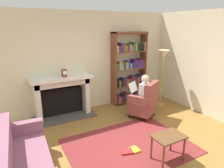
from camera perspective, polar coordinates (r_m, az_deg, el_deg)
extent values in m
plane|color=olive|center=(3.98, 7.45, -19.36)|extent=(14.00, 14.00, 0.00)
cube|color=beige|center=(5.57, -7.62, 6.29)|extent=(5.60, 0.10, 2.70)
cube|color=beige|center=(6.07, 21.55, 6.12)|extent=(0.10, 5.20, 2.70)
cube|color=maroon|center=(4.18, 4.93, -17.25)|extent=(2.40, 1.80, 0.01)
cube|color=#4C4742|center=(5.41, -13.36, -9.12)|extent=(1.56, 0.64, 0.05)
cube|color=black|center=(5.46, -14.24, -4.65)|extent=(1.04, 0.20, 0.70)
cube|color=silver|center=(5.21, -20.59, -4.89)|extent=(0.12, 0.44, 1.03)
cube|color=silver|center=(5.48, -7.75, -2.89)|extent=(0.12, 0.44, 1.03)
cube|color=silver|center=(5.18, -14.33, 0.66)|extent=(1.36, 0.44, 0.16)
cube|color=silver|center=(5.10, -14.24, 1.69)|extent=(1.52, 0.56, 0.06)
cylinder|color=brown|center=(5.06, -13.54, 3.07)|extent=(0.14, 0.14, 0.18)
cylinder|color=white|center=(5.00, -13.36, 3.17)|extent=(0.10, 0.01, 0.10)
cube|color=brown|center=(5.76, 0.48, 3.96)|extent=(0.04, 0.32, 2.15)
cube|color=brown|center=(6.32, 8.83, 4.89)|extent=(0.04, 0.32, 2.15)
cube|color=brown|center=(5.90, 5.10, 14.51)|extent=(1.09, 0.32, 0.04)
cube|color=brown|center=(6.31, 4.62, -4.57)|extent=(1.05, 0.32, 0.02)
cube|color=#4C1E59|center=(6.04, 1.10, -4.16)|extent=(0.09, 0.26, 0.24)
cube|color=#997F4C|center=(6.08, 1.71, -4.34)|extent=(0.04, 0.26, 0.18)
cube|color=maroon|center=(6.12, 2.26, -4.27)|extent=(0.09, 0.26, 0.17)
cube|color=navy|center=(6.15, 2.84, -4.04)|extent=(0.04, 0.26, 0.19)
cube|color=navy|center=(6.17, 3.21, -3.88)|extent=(0.04, 0.26, 0.21)
cube|color=brown|center=(6.19, 3.53, -3.83)|extent=(0.04, 0.26, 0.21)
cube|color=maroon|center=(6.21, 3.94, -3.56)|extent=(0.06, 0.26, 0.25)
cube|color=brown|center=(6.26, 4.52, -3.82)|extent=(0.09, 0.26, 0.17)
cube|color=navy|center=(6.30, 5.17, -3.66)|extent=(0.06, 0.26, 0.17)
cube|color=maroon|center=(6.34, 5.73, -3.56)|extent=(0.07, 0.26, 0.17)
cube|color=maroon|center=(6.37, 6.18, -3.37)|extent=(0.05, 0.26, 0.19)
cube|color=navy|center=(6.39, 6.60, -3.02)|extent=(0.05, 0.26, 0.26)
cube|color=maroon|center=(6.44, 7.13, -3.21)|extent=(0.09, 0.26, 0.19)
cube|color=maroon|center=(6.49, 7.70, -3.11)|extent=(0.05, 0.26, 0.18)
cube|color=navy|center=(6.52, 8.21, -2.89)|extent=(0.08, 0.26, 0.21)
cube|color=brown|center=(6.15, 4.73, -0.16)|extent=(1.05, 0.32, 0.02)
cube|color=black|center=(5.88, 1.15, 0.46)|extent=(0.09, 0.26, 0.24)
cube|color=brown|center=(5.92, 1.80, 0.29)|extent=(0.06, 0.26, 0.18)
cube|color=black|center=(5.96, 2.39, 0.29)|extent=(0.06, 0.26, 0.17)
cube|color=navy|center=(5.99, 2.98, 0.65)|extent=(0.06, 0.26, 0.22)
cube|color=maroon|center=(6.02, 3.50, 0.68)|extent=(0.05, 0.26, 0.21)
cube|color=brown|center=(6.07, 4.10, 0.65)|extent=(0.08, 0.26, 0.19)
cube|color=#4C1E59|center=(6.11, 4.79, 0.75)|extent=(0.07, 0.26, 0.18)
cube|color=maroon|center=(6.14, 5.33, 1.08)|extent=(0.06, 0.26, 0.24)
cube|color=navy|center=(6.18, 5.93, 1.22)|extent=(0.09, 0.26, 0.25)
cube|color=maroon|center=(6.24, 6.57, 1.04)|extent=(0.06, 0.26, 0.19)
cube|color=brown|center=(6.27, 7.04, 1.22)|extent=(0.04, 0.26, 0.21)
cube|color=#4C1E59|center=(6.30, 7.46, 1.44)|extent=(0.05, 0.26, 0.25)
cube|color=navy|center=(6.33, 7.91, 1.55)|extent=(0.05, 0.26, 0.26)
cube|color=black|center=(6.38, 8.41, 1.33)|extent=(0.08, 0.26, 0.19)
cube|color=brown|center=(6.03, 4.84, 4.46)|extent=(1.05, 0.32, 0.02)
cube|color=#1E592D|center=(5.76, 1.12, 5.02)|extent=(0.08, 0.26, 0.18)
cube|color=#997F4C|center=(5.80, 1.85, 5.35)|extent=(0.07, 0.26, 0.24)
cube|color=#997F4C|center=(5.84, 2.47, 5.28)|extent=(0.05, 0.26, 0.21)
cube|color=navy|center=(5.88, 3.06, 5.12)|extent=(0.08, 0.26, 0.16)
cube|color=#997F4C|center=(5.92, 3.77, 5.38)|extent=(0.08, 0.26, 0.20)
cube|color=navy|center=(5.96, 4.38, 5.56)|extent=(0.06, 0.26, 0.23)
cube|color=#997F4C|center=(6.00, 4.88, 5.30)|extent=(0.05, 0.26, 0.16)
cube|color=navy|center=(6.03, 5.45, 5.41)|extent=(0.08, 0.26, 0.17)
cube|color=#4C1E59|center=(6.07, 6.11, 5.85)|extent=(0.07, 0.26, 0.25)
cube|color=#4C1E59|center=(6.11, 6.67, 5.88)|extent=(0.07, 0.26, 0.25)
cube|color=navy|center=(6.15, 7.17, 5.80)|extent=(0.05, 0.26, 0.22)
cube|color=#4C1E59|center=(6.19, 7.75, 6.03)|extent=(0.09, 0.26, 0.26)
cube|color=#4C1E59|center=(6.25, 8.41, 5.87)|extent=(0.08, 0.26, 0.21)
cube|color=brown|center=(5.94, 4.96, 9.24)|extent=(1.05, 0.32, 0.02)
cube|color=#997F4C|center=(5.68, 1.11, 10.03)|extent=(0.07, 0.26, 0.19)
cube|color=navy|center=(5.71, 1.72, 10.04)|extent=(0.05, 0.26, 0.18)
cube|color=#4C1E59|center=(5.75, 2.39, 10.42)|extent=(0.09, 0.26, 0.25)
cube|color=brown|center=(5.79, 3.06, 10.24)|extent=(0.04, 0.26, 0.21)
cube|color=brown|center=(5.83, 3.60, 10.14)|extent=(0.08, 0.26, 0.18)
cube|color=#4C1E59|center=(5.87, 4.26, 10.06)|extent=(0.06, 0.26, 0.16)
cube|color=#997F4C|center=(5.90, 4.74, 10.33)|extent=(0.04, 0.26, 0.21)
cube|color=brown|center=(5.94, 5.28, 10.23)|extent=(0.07, 0.26, 0.18)
cube|color=#1E592D|center=(5.97, 5.88, 10.61)|extent=(0.06, 0.26, 0.26)
cube|color=#997F4C|center=(6.01, 6.34, 10.55)|extent=(0.04, 0.26, 0.24)
cube|color=#1E592D|center=(6.04, 6.73, 10.54)|extent=(0.04, 0.26, 0.23)
cube|color=black|center=(6.07, 7.23, 10.42)|extent=(0.08, 0.26, 0.20)
cube|color=black|center=(6.11, 7.75, 10.38)|extent=(0.05, 0.26, 0.19)
cube|color=black|center=(6.16, 8.30, 10.39)|extent=(0.07, 0.26, 0.19)
cube|color=#997F4C|center=(6.19, 8.78, 10.68)|extent=(0.05, 0.26, 0.25)
cube|color=brown|center=(5.90, 5.09, 14.12)|extent=(1.05, 0.32, 0.02)
cylinder|color=#331E14|center=(5.68, 7.36, -7.13)|extent=(0.05, 0.05, 0.12)
cylinder|color=#331E14|center=(5.26, 4.98, -9.06)|extent=(0.05, 0.05, 0.12)
cylinder|color=#331E14|center=(5.52, 11.92, -8.09)|extent=(0.05, 0.05, 0.12)
cylinder|color=#331E14|center=(5.08, 9.87, -10.20)|extent=(0.05, 0.05, 0.12)
cube|color=brown|center=(5.29, 8.63, -6.52)|extent=(0.85, 0.84, 0.30)
cube|color=brown|center=(5.06, 11.33, -2.60)|extent=(0.64, 0.45, 0.55)
cube|color=brown|center=(5.43, 9.90, -3.02)|extent=(0.37, 0.53, 0.22)
cube|color=brown|center=(4.97, 7.51, -4.81)|extent=(0.37, 0.53, 0.22)
cube|color=silver|center=(5.13, 9.34, -2.51)|extent=(0.38, 0.33, 0.50)
sphere|color=#D8AD8C|center=(5.03, 9.53, 1.48)|extent=(0.20, 0.20, 0.20)
cube|color=#191E3F|center=(5.34, 7.60, -3.94)|extent=(0.30, 0.41, 0.12)
cube|color=#191E3F|center=(5.21, 6.86, -4.47)|extent=(0.30, 0.41, 0.12)
cylinder|color=#191E3F|center=(5.51, 5.69, -6.12)|extent=(0.10, 0.10, 0.42)
cylinder|color=#191E3F|center=(5.38, 4.93, -6.69)|extent=(0.10, 0.10, 0.42)
cube|color=white|center=(5.23, 6.06, -0.87)|extent=(0.37, 0.27, 0.25)
cube|color=#89546A|center=(3.33, -28.73, -16.36)|extent=(0.28, 1.71, 0.45)
cube|color=#89546A|center=(4.04, -24.29, -11.55)|extent=(0.71, 0.19, 0.24)
cube|color=brown|center=(3.69, 15.94, -14.26)|extent=(0.56, 0.39, 0.03)
cylinder|color=brown|center=(3.59, 14.53, -19.75)|extent=(0.04, 0.04, 0.46)
cylinder|color=brown|center=(3.89, 19.93, -17.20)|extent=(0.04, 0.04, 0.46)
cylinder|color=brown|center=(3.78, 11.22, -17.53)|extent=(0.04, 0.04, 0.46)
cylinder|color=brown|center=(4.06, 16.61, -15.33)|extent=(0.04, 0.04, 0.46)
cube|color=red|center=(3.98, 4.20, -18.72)|extent=(0.27, 0.23, 0.03)
cube|color=gold|center=(4.04, 6.56, -18.17)|extent=(0.15, 0.20, 0.03)
cylinder|color=#B7933F|center=(6.26, 13.58, -5.62)|extent=(0.24, 0.24, 0.03)
cylinder|color=#B7933F|center=(6.03, 14.04, 0.76)|extent=(0.03, 0.03, 1.42)
cone|color=beige|center=(5.87, 14.59, 8.36)|extent=(0.32, 0.32, 0.22)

